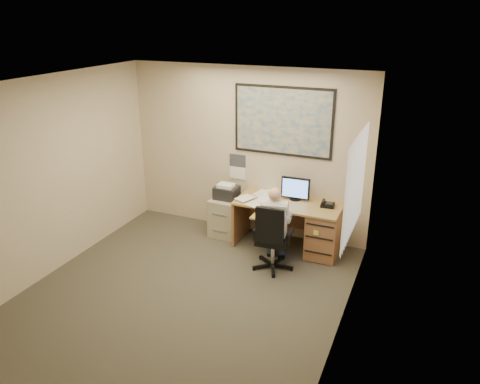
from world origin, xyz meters
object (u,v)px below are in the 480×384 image
at_px(filing_cabinet, 227,213).
at_px(person, 274,228).
at_px(desk, 310,224).
at_px(office_chair, 272,250).

height_order(filing_cabinet, person, person).
distance_m(desk, filing_cabinet, 1.40).
height_order(desk, person, person).
bearing_deg(desk, filing_cabinet, 178.52).
bearing_deg(desk, office_chair, -113.81).
xyz_separation_m(office_chair, person, (0.00, 0.08, 0.31)).
distance_m(office_chair, person, 0.32).
xyz_separation_m(filing_cabinet, person, (1.06, -0.72, 0.23)).
bearing_deg(desk, person, -115.96).
relative_size(desk, filing_cabinet, 1.82).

